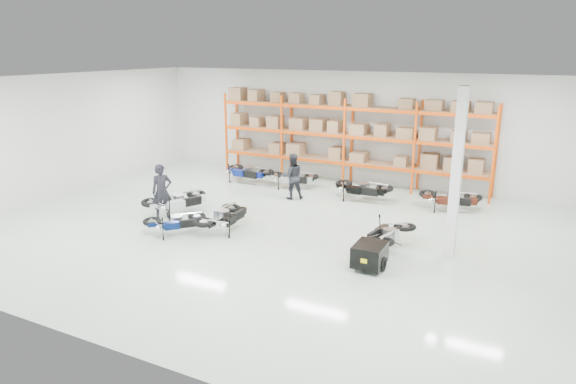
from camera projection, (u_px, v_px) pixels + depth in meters
The scene contains 14 objects.
room at pixel (271, 159), 15.12m from camera, with size 18.00×18.00×18.00m.
pallet_rack at pixel (348, 129), 20.65m from camera, with size 11.28×0.98×3.62m.
structural_column at pixel (456, 174), 13.27m from camera, with size 0.25×0.25×4.50m, color white.
moto_blue_centre at pixel (176, 218), 15.32m from camera, with size 0.72×1.62×0.99m, color #061544, non-canonical shape.
moto_silver_left at pixel (177, 197), 17.10m from camera, with size 0.88×1.97×1.21m, color silver, non-canonical shape.
moto_black_far_left at pixel (224, 213), 15.58m from camera, with size 0.82×1.85×1.13m, color black, non-canonical shape.
moto_touring_right at pixel (388, 230), 14.24m from camera, with size 0.77×1.74×1.06m, color black, non-canonical shape.
trailer at pixel (370, 255), 12.91m from camera, with size 0.82×1.56×0.65m.
moto_back_a at pixel (247, 168), 21.20m from camera, with size 0.85×1.92×1.17m, color navy, non-canonical shape.
moto_back_b at pixel (293, 175), 20.39m from camera, with size 0.77×1.73×1.06m, color #9DA3A6, non-canonical shape.
moto_back_c at pixel (362, 185), 18.72m from camera, with size 0.84×1.88×1.15m, color black, non-canonical shape.
moto_back_d at pixel (451, 195), 17.55m from camera, with size 0.80×1.81×1.11m, color #42150D, non-canonical shape.
person_left at pixel (162, 192), 16.63m from camera, with size 0.66×0.43×1.80m, color black.
person_back at pixel (292, 176), 18.83m from camera, with size 0.82×0.64×1.70m, color #212229.
Camera 1 is at (7.17, -12.98, 5.41)m, focal length 32.00 mm.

